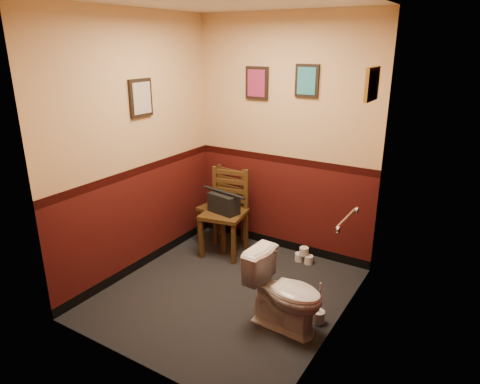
% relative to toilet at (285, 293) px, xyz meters
% --- Properties ---
extents(floor, '(2.20, 2.40, 0.00)m').
position_rel_toilet_xyz_m(floor, '(-0.72, 0.18, -0.34)').
color(floor, black).
rests_on(floor, ground).
extents(ceiling, '(2.20, 2.40, 0.00)m').
position_rel_toilet_xyz_m(ceiling, '(-0.72, 0.18, 2.36)').
color(ceiling, silver).
rests_on(ceiling, ground).
extents(wall_back, '(2.20, 0.00, 2.70)m').
position_rel_toilet_xyz_m(wall_back, '(-0.72, 1.38, 1.01)').
color(wall_back, '#410F0D').
rests_on(wall_back, ground).
extents(wall_front, '(2.20, 0.00, 2.70)m').
position_rel_toilet_xyz_m(wall_front, '(-0.72, -1.02, 1.01)').
color(wall_front, '#410F0D').
rests_on(wall_front, ground).
extents(wall_left, '(0.00, 2.40, 2.70)m').
position_rel_toilet_xyz_m(wall_left, '(-1.82, 0.18, 1.01)').
color(wall_left, '#410F0D').
rests_on(wall_left, ground).
extents(wall_right, '(0.00, 2.40, 2.70)m').
position_rel_toilet_xyz_m(wall_right, '(0.38, 0.18, 1.01)').
color(wall_right, '#410F0D').
rests_on(wall_right, ground).
extents(grab_bar, '(0.05, 0.56, 0.06)m').
position_rel_toilet_xyz_m(grab_bar, '(0.35, 0.43, 0.61)').
color(grab_bar, silver).
rests_on(grab_bar, wall_right).
extents(framed_print_back_a, '(0.28, 0.04, 0.36)m').
position_rel_toilet_xyz_m(framed_print_back_a, '(-1.07, 1.36, 1.61)').
color(framed_print_back_a, black).
rests_on(framed_print_back_a, wall_back).
extents(framed_print_back_b, '(0.26, 0.04, 0.34)m').
position_rel_toilet_xyz_m(framed_print_back_b, '(-0.47, 1.36, 1.66)').
color(framed_print_back_b, black).
rests_on(framed_print_back_b, wall_back).
extents(framed_print_left, '(0.04, 0.30, 0.38)m').
position_rel_toilet_xyz_m(framed_print_left, '(-1.80, 0.28, 1.51)').
color(framed_print_left, black).
rests_on(framed_print_left, wall_left).
extents(framed_print_right, '(0.04, 0.34, 0.28)m').
position_rel_toilet_xyz_m(framed_print_right, '(0.36, 0.78, 1.71)').
color(framed_print_right, olive).
rests_on(framed_print_right, wall_right).
extents(toilet, '(0.72, 0.43, 0.68)m').
position_rel_toilet_xyz_m(toilet, '(0.00, 0.00, 0.00)').
color(toilet, white).
rests_on(toilet, floor).
extents(toilet_brush, '(0.11, 0.11, 0.40)m').
position_rel_toilet_xyz_m(toilet_brush, '(0.24, 0.21, -0.27)').
color(toilet_brush, silver).
rests_on(toilet_brush, floor).
extents(chair_left, '(0.49, 0.49, 0.95)m').
position_rel_toilet_xyz_m(chair_left, '(-1.39, 1.13, 0.14)').
color(chair_left, '#412A13').
rests_on(chair_left, floor).
extents(chair_right, '(0.54, 0.54, 1.00)m').
position_rel_toilet_xyz_m(chair_right, '(-1.23, 0.93, 0.16)').
color(chair_right, '#412A13').
rests_on(chair_right, floor).
extents(handbag, '(0.38, 0.24, 0.26)m').
position_rel_toilet_xyz_m(handbag, '(-1.22, 0.89, 0.30)').
color(handbag, black).
rests_on(handbag, chair_right).
extents(tp_stack, '(0.22, 0.11, 0.19)m').
position_rel_toilet_xyz_m(tp_stack, '(-0.32, 1.17, -0.26)').
color(tp_stack, silver).
rests_on(tp_stack, floor).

